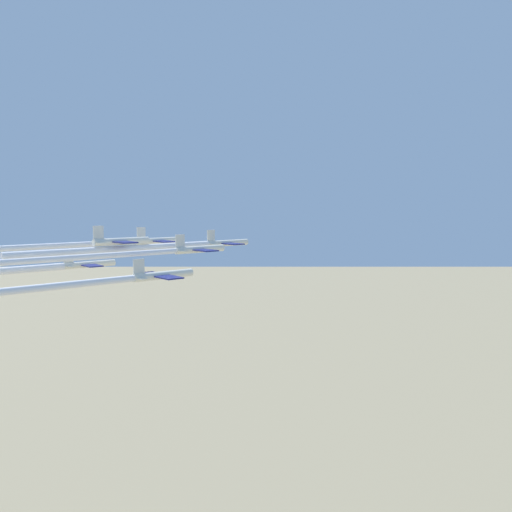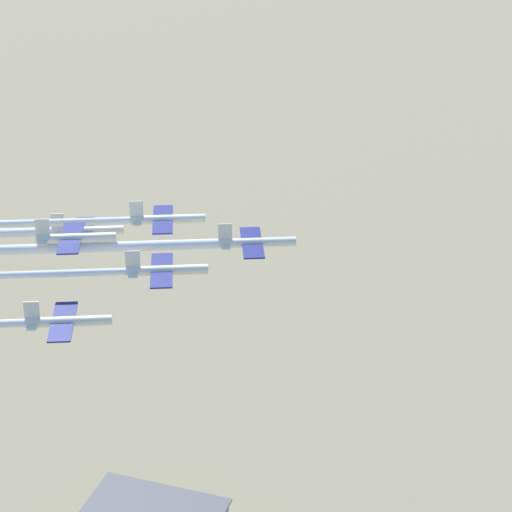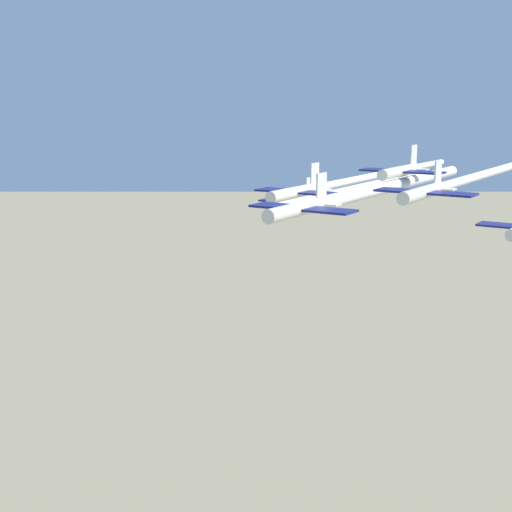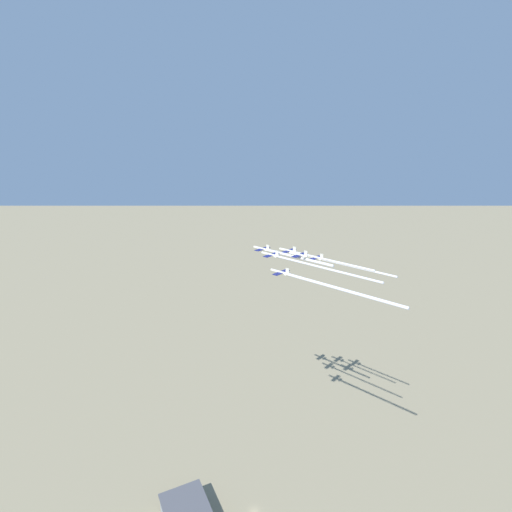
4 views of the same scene
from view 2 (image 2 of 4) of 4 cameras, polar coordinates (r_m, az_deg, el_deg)
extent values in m
cube|color=#4C4C51|center=(243.85, -5.92, -14.32)|extent=(32.85, 19.69, 0.50)
cylinder|color=silver|center=(130.17, 0.06, 0.78)|extent=(9.88, 4.98, 1.24)
cube|color=navy|center=(130.13, -0.23, 0.77)|extent=(6.08, 9.80, 0.20)
cube|color=silver|center=(129.31, -1.78, 1.35)|extent=(1.73, 0.83, 2.48)
cube|color=silver|center=(129.96, -1.77, 0.73)|extent=(2.51, 3.81, 0.14)
cylinder|color=silver|center=(135.90, -5.06, 2.11)|extent=(9.88, 4.98, 1.24)
cube|color=navy|center=(135.92, -5.34, 2.10)|extent=(6.08, 9.80, 0.20)
cube|color=silver|center=(135.45, -6.85, 2.65)|extent=(1.73, 0.83, 2.48)
cube|color=silver|center=(136.06, -6.82, 2.05)|extent=(2.51, 3.81, 0.14)
cylinder|color=silver|center=(123.85, -5.10, -0.81)|extent=(9.88, 4.98, 1.24)
cube|color=navy|center=(123.87, -5.41, -0.82)|extent=(6.08, 9.80, 0.20)
cube|color=silver|center=(123.34, -7.06, -0.23)|extent=(1.73, 0.83, 2.48)
cube|color=silver|center=(124.02, -7.02, -0.87)|extent=(2.51, 3.81, 0.14)
cylinder|color=silver|center=(144.70, -9.59, 1.44)|extent=(9.88, 4.98, 1.24)
cube|color=navy|center=(144.77, -9.85, 1.43)|extent=(6.08, 9.80, 0.20)
cube|color=silver|center=(144.57, -11.28, 1.94)|extent=(1.73, 0.83, 2.48)
cube|color=silver|center=(145.19, -11.23, 1.38)|extent=(2.51, 3.81, 0.14)
cylinder|color=silver|center=(130.15, -10.23, 1.02)|extent=(9.88, 4.98, 1.24)
cube|color=navy|center=(130.23, -10.53, 1.01)|extent=(6.08, 9.80, 0.20)
cube|color=silver|center=(130.06, -12.12, 1.58)|extent=(1.73, 0.83, 2.48)
cube|color=silver|center=(130.69, -12.05, 0.96)|extent=(2.51, 3.81, 0.14)
cylinder|color=silver|center=(120.03, -10.66, -3.69)|extent=(9.88, 4.98, 1.24)
cube|color=navy|center=(120.12, -10.98, -3.70)|extent=(6.08, 9.80, 0.20)
cube|color=silver|center=(119.88, -12.70, -3.09)|extent=(1.73, 0.83, 2.48)
cube|color=silver|center=(120.62, -12.63, -3.73)|extent=(2.51, 3.81, 0.14)
cylinder|color=white|center=(130.80, -10.42, 0.45)|extent=(35.28, 15.38, 1.31)
camera|label=1|loc=(81.72, -48.08, -20.41)|focal=35.00mm
camera|label=3|loc=(166.11, 18.13, 8.40)|focal=50.00mm
camera|label=4|loc=(291.50, -31.33, 22.51)|focal=28.00mm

